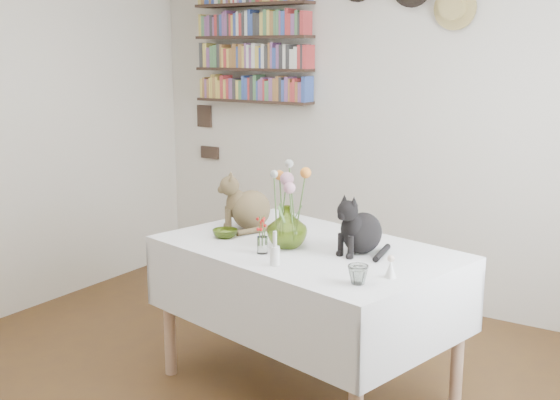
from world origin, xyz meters
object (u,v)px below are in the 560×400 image
Objects in this scene: tabby_cat at (251,199)px; flower_vase at (287,227)px; dining_table at (307,283)px; black_cat at (363,222)px; bookshelf_unit at (253,42)px.

flower_vase is (0.38, -0.22, -0.06)m from tabby_cat.
dining_table is 0.46m from black_cat.
bookshelf_unit reaches higher than black_cat.
bookshelf_unit is at bearing 129.89° from flower_vase.
black_cat reaches higher than flower_vase.
bookshelf_unit is (-1.65, 1.42, 0.89)m from black_cat.
flower_vase is at bearing -50.11° from bookshelf_unit.
tabby_cat reaches higher than dining_table.
bookshelf_unit is (-1.29, 1.54, 0.93)m from flower_vase.
black_cat is 0.39m from flower_vase.
black_cat is at bearing 11.82° from dining_table.
black_cat is at bearing 40.73° from tabby_cat.
black_cat is 1.43× the size of flower_vase.
dining_table is 2.36m from bookshelf_unit.
dining_table is 1.67× the size of bookshelf_unit.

